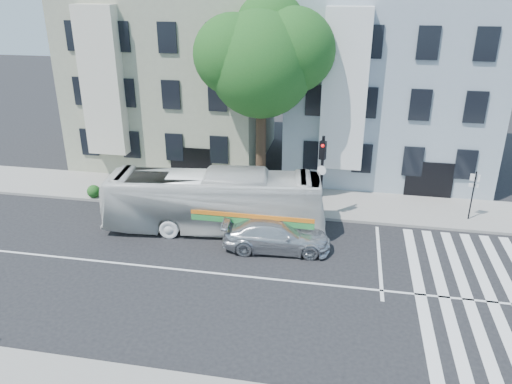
# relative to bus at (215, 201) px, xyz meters

# --- Properties ---
(ground) EXTENTS (120.00, 120.00, 0.00)m
(ground) POSITION_rel_bus_xyz_m (1.51, -4.07, -1.51)
(ground) COLOR black
(ground) RESTS_ON ground
(sidewalk_far) EXTENTS (80.00, 4.00, 0.15)m
(sidewalk_far) POSITION_rel_bus_xyz_m (1.51, 3.93, -1.43)
(sidewalk_far) COLOR gray
(sidewalk_far) RESTS_ON ground
(building_left) EXTENTS (12.00, 10.00, 11.00)m
(building_left) POSITION_rel_bus_xyz_m (-5.49, 10.93, 3.99)
(building_left) COLOR gray
(building_left) RESTS_ON ground
(building_right) EXTENTS (12.00, 10.00, 11.00)m
(building_right) POSITION_rel_bus_xyz_m (8.51, 10.93, 3.99)
(building_right) COLOR #8E9FA9
(building_right) RESTS_ON ground
(street_tree) EXTENTS (7.30, 5.90, 11.10)m
(street_tree) POSITION_rel_bus_xyz_m (1.57, 4.66, 6.32)
(street_tree) COLOR #2D2116
(street_tree) RESTS_ON ground
(bus) EXTENTS (3.87, 11.07, 3.02)m
(bus) POSITION_rel_bus_xyz_m (0.00, 0.00, 0.00)
(bus) COLOR silver
(bus) RESTS_ON ground
(sedan) EXTENTS (2.41, 5.10, 1.44)m
(sedan) POSITION_rel_bus_xyz_m (3.33, -1.47, -0.79)
(sedan) COLOR silver
(sedan) RESTS_ON ground
(hedge) EXTENTS (8.53, 2.06, 0.70)m
(hedge) POSITION_rel_bus_xyz_m (-3.49, 2.23, -1.01)
(hedge) COLOR #276721
(hedge) RESTS_ON sidewalk_far
(traffic_signal) EXTENTS (0.45, 0.54, 4.54)m
(traffic_signal) POSITION_rel_bus_xyz_m (5.07, 1.87, 1.42)
(traffic_signal) COLOR black
(traffic_signal) RESTS_ON ground
(far_sign_pole) EXTENTS (0.46, 0.22, 2.62)m
(far_sign_pole) POSITION_rel_bus_xyz_m (12.66, 3.25, 0.29)
(far_sign_pole) COLOR black
(far_sign_pole) RESTS_ON sidewalk_far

